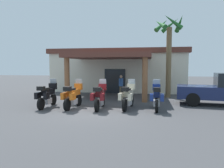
# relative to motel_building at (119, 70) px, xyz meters

# --- Properties ---
(ground_plane) EXTENTS (80.00, 80.00, 0.00)m
(ground_plane) POSITION_rel_motel_building_xyz_m (-0.05, -10.32, -2.02)
(ground_plane) COLOR #424244
(motel_building) EXTENTS (12.66, 10.26, 3.91)m
(motel_building) POSITION_rel_motel_building_xyz_m (0.00, 0.00, 0.00)
(motel_building) COLOR silver
(motel_building) RESTS_ON ground_plane
(motorcycle_black) EXTENTS (0.70, 2.21, 1.61)m
(motorcycle_black) POSITION_rel_motel_building_xyz_m (-2.96, -9.42, -1.32)
(motorcycle_black) COLOR black
(motorcycle_black) RESTS_ON ground_plane
(motorcycle_orange) EXTENTS (0.74, 2.21, 1.61)m
(motorcycle_orange) POSITION_rel_motel_building_xyz_m (-1.43, -9.42, -1.32)
(motorcycle_orange) COLOR black
(motorcycle_orange) RESTS_ON ground_plane
(motorcycle_maroon) EXTENTS (0.70, 2.21, 1.61)m
(motorcycle_maroon) POSITION_rel_motel_building_xyz_m (0.11, -9.40, -1.32)
(motorcycle_maroon) COLOR black
(motorcycle_maroon) RESTS_ON ground_plane
(motorcycle_cream) EXTENTS (0.83, 2.21, 1.61)m
(motorcycle_cream) POSITION_rel_motel_building_xyz_m (1.65, -9.15, -1.32)
(motorcycle_cream) COLOR black
(motorcycle_cream) RESTS_ON ground_plane
(motorcycle_blue) EXTENTS (0.71, 2.21, 1.61)m
(motorcycle_blue) POSITION_rel_motel_building_xyz_m (3.19, -9.12, -1.32)
(motorcycle_blue) COLOR black
(motorcycle_blue) RESTS_ON ground_plane
(pedestrian) EXTENTS (0.32, 0.48, 1.66)m
(pedestrian) POSITION_rel_motel_building_xyz_m (0.72, -4.49, -1.06)
(pedestrian) COLOR brown
(pedestrian) RESTS_ON ground_plane
(palm_tree_near_portico) EXTENTS (2.22, 2.25, 6.10)m
(palm_tree_near_portico) POSITION_rel_motel_building_xyz_m (4.26, -4.18, 2.17)
(palm_tree_near_portico) COLOR brown
(palm_tree_near_portico) RESTS_ON ground_plane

